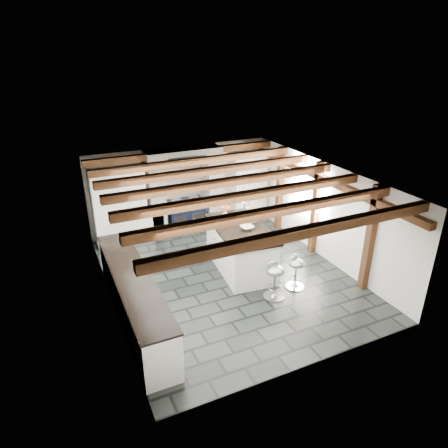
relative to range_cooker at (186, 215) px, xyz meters
name	(u,v)px	position (x,y,z in m)	size (l,w,h in m)	color
ground	(227,276)	(0.00, -2.68, -0.47)	(6.00, 6.00, 0.00)	black
room_shell	(179,214)	(-0.61, -1.26, 0.60)	(6.00, 6.03, 6.00)	white
range_cooker	(186,215)	(0.00, 0.00, 0.00)	(1.00, 0.63, 0.99)	black
kitchen_island	(240,247)	(0.42, -2.45, 0.06)	(1.29, 2.18, 1.37)	white
bar_stool_near	(296,268)	(1.11, -3.66, 0.00)	(0.47, 0.47, 0.74)	silver
bar_stool_far	(275,276)	(0.52, -3.79, 0.03)	(0.43, 0.43, 0.80)	silver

